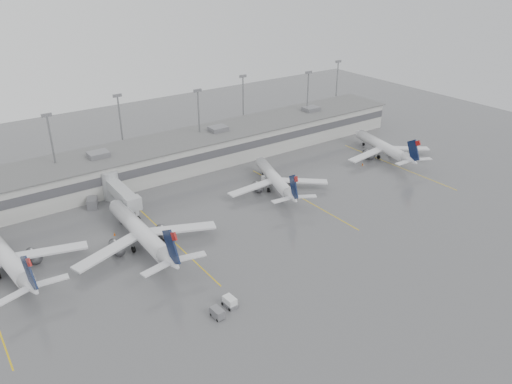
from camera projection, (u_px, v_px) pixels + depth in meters
ground at (310, 265)px, 95.91m from camera, size 260.00×260.00×0.00m
terminal at (172, 155)px, 136.84m from camera, size 152.00×17.00×9.45m
light_masts at (161, 122)px, 137.70m from camera, size 142.40×8.00×20.60m
jet_bridge_right at (117, 190)px, 117.29m from camera, size 4.00×17.20×7.00m
stand_markings at (241, 216)px, 113.60m from camera, size 105.25×40.00×0.01m
jet_far_left at (7, 258)px, 92.29m from camera, size 28.28×31.87×10.33m
jet_mid_left at (142, 233)px, 100.27m from camera, size 30.42×34.07×11.03m
jet_mid_right at (276, 179)px, 125.05m from camera, size 25.10×28.58×9.54m
jet_far_right at (385, 147)px, 145.39m from camera, size 26.64×30.20×9.91m
baggage_tug at (230, 303)px, 84.44m from camera, size 1.99×2.90×1.80m
baggage_cart at (217, 313)px, 81.83m from camera, size 1.62×2.63×1.63m
gse_uld_b at (133, 212)px, 113.87m from camera, size 2.47×1.79×1.64m
gse_uld_c at (267, 178)px, 130.70m from camera, size 2.48×1.73×1.69m
gse_loader at (92, 203)px, 117.35m from camera, size 3.46×4.21×2.27m
cone_b at (114, 234)px, 105.85m from camera, size 0.44×0.44×0.69m
cone_c at (263, 181)px, 130.27m from camera, size 0.43×0.43×0.69m
cone_d at (363, 164)px, 140.85m from camera, size 0.44×0.44×0.70m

